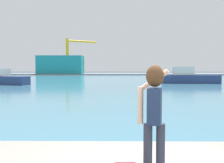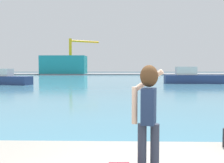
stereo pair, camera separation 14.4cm
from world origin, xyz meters
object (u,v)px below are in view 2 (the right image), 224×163
at_px(warehouse_left, 64,65).
at_px(port_crane, 75,52).
at_px(boat_moored_2, 192,77).
at_px(boat_moored, 8,79).
at_px(person_photographer, 148,108).

relative_size(warehouse_left, port_crane, 1.24).
bearing_deg(boat_moored_2, warehouse_left, 124.21).
relative_size(boat_moored, boat_moored_2, 0.81).
bearing_deg(warehouse_left, port_crane, 30.98).
relative_size(boat_moored, warehouse_left, 0.46).
relative_size(person_photographer, port_crane, 0.14).
bearing_deg(warehouse_left, boat_moored_2, -58.90).
distance_m(boat_moored_2, warehouse_left, 58.76).
bearing_deg(boat_moored_2, person_photographer, -103.47).
xyz_separation_m(boat_moored_2, warehouse_left, (-30.32, 50.27, 2.54)).
xyz_separation_m(boat_moored_2, port_crane, (-26.84, 52.36, 7.26)).
bearing_deg(boat_moored, boat_moored_2, 23.59).
relative_size(boat_moored_2, port_crane, 0.71).
xyz_separation_m(person_photographer, warehouse_left, (-19.61, 86.23, 1.70)).
relative_size(person_photographer, boat_moored_2, 0.20).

